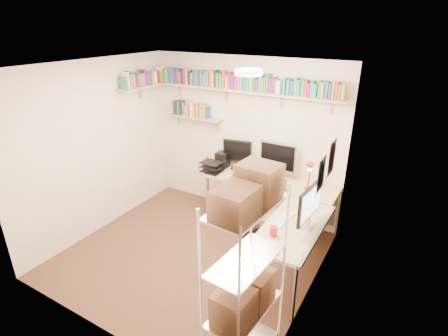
{
  "coord_description": "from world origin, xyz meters",
  "views": [
    {
      "loc": [
        2.38,
        -3.19,
        2.96
      ],
      "look_at": [
        0.2,
        0.55,
        1.13
      ],
      "focal_mm": 28.0,
      "sensor_mm": 36.0,
      "label": 1
    }
  ],
  "objects": [
    {
      "name": "ground",
      "position": [
        0.0,
        0.0,
        0.0
      ],
      "size": [
        3.2,
        3.2,
        0.0
      ],
      "primitive_type": "plane",
      "color": "#432E1C",
      "rests_on": "ground"
    },
    {
      "name": "room_shell",
      "position": [
        0.0,
        0.0,
        1.55
      ],
      "size": [
        3.24,
        3.04,
        2.52
      ],
      "color": "beige",
      "rests_on": "ground"
    },
    {
      "name": "wall_shelves",
      "position": [
        -0.41,
        1.3,
        2.02
      ],
      "size": [
        3.12,
        1.09,
        0.8
      ],
      "color": "tan",
      "rests_on": "ground"
    },
    {
      "name": "corner_desk",
      "position": [
        0.66,
        0.96,
        0.76
      ],
      "size": [
        2.11,
        2.0,
        1.34
      ],
      "color": "beige",
      "rests_on": "ground"
    },
    {
      "name": "office_chair",
      "position": [
        0.71,
        0.81,
        0.43
      ],
      "size": [
        0.55,
        0.56,
        1.02
      ],
      "rotation": [
        0.0,
        0.0,
        -0.24
      ],
      "color": "black",
      "rests_on": "ground"
    },
    {
      "name": "wire_rack",
      "position": [
        1.36,
        -1.1,
        1.18
      ],
      "size": [
        0.44,
        0.79,
        1.95
      ],
      "rotation": [
        0.0,
        0.0,
        -0.09
      ],
      "color": "silver",
      "rests_on": "ground"
    }
  ]
}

